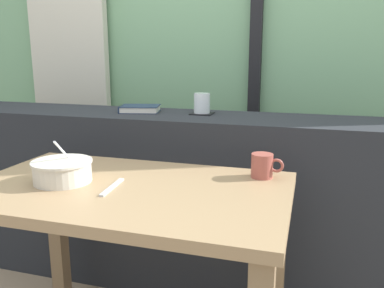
# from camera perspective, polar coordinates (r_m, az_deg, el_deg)

# --- Properties ---
(outdoor_backdrop) EXTENTS (4.80, 0.08, 2.80)m
(outdoor_backdrop) POSITION_cam_1_polar(r_m,az_deg,el_deg) (2.58, 4.02, 18.87)
(outdoor_backdrop) COLOR #7AAD7F
(outdoor_backdrop) RESTS_ON ground
(curtain_left_panel) EXTENTS (0.56, 0.06, 2.50)m
(curtain_left_panel) POSITION_cam_1_polar(r_m,az_deg,el_deg) (2.88, -17.33, 14.71)
(curtain_left_panel) COLOR beige
(curtain_left_panel) RESTS_ON ground
(window_divider_post) EXTENTS (0.07, 0.05, 2.60)m
(window_divider_post) POSITION_cam_1_polar(r_m,az_deg,el_deg) (2.46, 9.22, 16.70)
(window_divider_post) COLOR black
(window_divider_post) RESTS_ON ground
(dark_console_ledge) EXTENTS (2.80, 0.40, 0.85)m
(dark_console_ledge) POSITION_cam_1_polar(r_m,az_deg,el_deg) (1.98, -1.23, -8.03)
(dark_console_ledge) COLOR #23262B
(dark_console_ledge) RESTS_ON ground
(breakfast_table) EXTENTS (1.06, 0.63, 0.70)m
(breakfast_table) POSITION_cam_1_polar(r_m,az_deg,el_deg) (1.38, -9.12, -10.66)
(breakfast_table) COLOR #826849
(breakfast_table) RESTS_ON ground
(coaster_square) EXTENTS (0.10, 0.10, 0.00)m
(coaster_square) POSITION_cam_1_polar(r_m,az_deg,el_deg) (1.89, 1.43, 4.38)
(coaster_square) COLOR black
(coaster_square) RESTS_ON dark_console_ledge
(juice_glass) EXTENTS (0.08, 0.08, 0.09)m
(juice_glass) POSITION_cam_1_polar(r_m,az_deg,el_deg) (1.88, 1.43, 5.73)
(juice_glass) COLOR white
(juice_glass) RESTS_ON coaster_square
(closed_book) EXTENTS (0.21, 0.18, 0.03)m
(closed_book) POSITION_cam_1_polar(r_m,az_deg,el_deg) (1.97, -7.49, 5.03)
(closed_book) COLOR #1E2D47
(closed_book) RESTS_ON dark_console_ledge
(soup_bowl) EXTENTS (0.20, 0.20, 0.15)m
(soup_bowl) POSITION_cam_1_polar(r_m,az_deg,el_deg) (1.42, -18.05, -3.73)
(soup_bowl) COLOR beige
(soup_bowl) RESTS_ON breakfast_table
(fork_utensil) EXTENTS (0.03, 0.17, 0.01)m
(fork_utensil) POSITION_cam_1_polar(r_m,az_deg,el_deg) (1.32, -11.36, -6.05)
(fork_utensil) COLOR silver
(fork_utensil) RESTS_ON breakfast_table
(ceramic_mug) EXTENTS (0.11, 0.08, 0.08)m
(ceramic_mug) POSITION_cam_1_polar(r_m,az_deg,el_deg) (1.41, 10.08, -3.07)
(ceramic_mug) COLOR #9E4C42
(ceramic_mug) RESTS_ON breakfast_table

